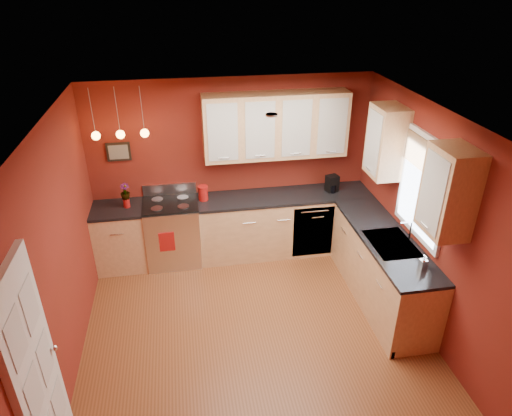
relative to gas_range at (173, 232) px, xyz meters
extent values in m
plane|color=brown|center=(0.92, -1.80, -0.48)|extent=(4.20, 4.20, 0.00)
cube|color=silver|center=(0.92, -1.80, 2.12)|extent=(4.00, 4.20, 0.02)
cube|color=maroon|center=(0.92, 0.30, 0.82)|extent=(4.00, 0.02, 2.60)
cube|color=maroon|center=(0.92, -3.90, 0.82)|extent=(4.00, 0.02, 2.60)
cube|color=maroon|center=(-1.08, -1.80, 0.82)|extent=(0.02, 4.20, 2.60)
cube|color=maroon|center=(2.92, -1.80, 0.82)|extent=(0.02, 4.20, 2.60)
cube|color=#E4B17A|center=(-0.73, 0.00, -0.03)|extent=(0.70, 0.60, 0.90)
cube|color=#E4B17A|center=(1.65, 0.00, -0.03)|extent=(2.54, 0.60, 0.90)
cube|color=#E4B17A|center=(2.62, -1.35, -0.03)|extent=(0.60, 2.10, 0.90)
cube|color=black|center=(-0.73, 0.00, 0.44)|extent=(0.70, 0.62, 0.04)
cube|color=black|center=(1.65, 0.00, 0.44)|extent=(2.54, 0.62, 0.04)
cube|color=black|center=(2.62, -1.35, 0.44)|extent=(0.62, 2.10, 0.04)
cube|color=silver|center=(0.00, 0.00, -0.02)|extent=(0.76, 0.64, 0.92)
cube|color=black|center=(0.00, -0.30, 0.00)|extent=(0.55, 0.02, 0.32)
cylinder|color=silver|center=(0.00, -0.31, 0.24)|extent=(0.60, 0.02, 0.02)
cube|color=black|center=(0.00, 0.00, 0.45)|extent=(0.76, 0.60, 0.03)
cylinder|color=gray|center=(-0.18, -0.14, 0.47)|extent=(0.16, 0.16, 0.01)
cylinder|color=gray|center=(0.18, -0.14, 0.47)|extent=(0.16, 0.16, 0.01)
cylinder|color=gray|center=(-0.18, 0.14, 0.47)|extent=(0.16, 0.16, 0.01)
cylinder|color=gray|center=(0.18, 0.14, 0.47)|extent=(0.16, 0.16, 0.01)
cube|color=silver|center=(0.00, 0.30, 0.55)|extent=(0.76, 0.04, 0.16)
cube|color=silver|center=(2.02, -0.29, -0.03)|extent=(0.60, 0.02, 0.80)
cube|color=gray|center=(2.62, -1.50, 0.43)|extent=(0.50, 0.70, 0.05)
cube|color=black|center=(2.62, -1.33, 0.42)|extent=(0.42, 0.30, 0.02)
cube|color=black|center=(2.62, -1.67, 0.42)|extent=(0.42, 0.30, 0.02)
cylinder|color=white|center=(2.84, -1.50, 0.60)|extent=(0.02, 0.02, 0.28)
cylinder|color=white|center=(2.77, -1.50, 0.73)|extent=(0.16, 0.02, 0.02)
cube|color=white|center=(2.90, -1.50, 1.17)|extent=(0.04, 1.02, 1.22)
cube|color=white|center=(2.89, -1.50, 1.17)|extent=(0.01, 0.90, 1.10)
cube|color=olive|center=(2.87, -1.50, 1.54)|extent=(0.02, 0.96, 0.36)
cube|color=white|center=(-1.05, -3.00, 0.54)|extent=(0.06, 0.82, 2.05)
cube|color=silver|center=(-1.02, -3.18, 1.12)|extent=(0.00, 0.28, 0.40)
cube|color=silver|center=(-1.02, -2.82, 1.12)|extent=(0.00, 0.28, 0.40)
cube|color=silver|center=(-1.02, -3.18, 0.57)|extent=(0.00, 0.28, 0.40)
cube|color=silver|center=(-1.02, -2.82, 0.57)|extent=(0.00, 0.28, 0.40)
cube|color=silver|center=(-1.02, -2.82, 0.02)|extent=(0.00, 0.28, 0.40)
sphere|color=white|center=(-0.99, -2.67, 0.52)|extent=(0.06, 0.06, 0.06)
cube|color=#E4B17A|center=(1.52, 0.12, 1.47)|extent=(2.00, 0.35, 0.90)
cube|color=#E4B17A|center=(2.75, -1.48, 1.47)|extent=(0.35, 1.95, 0.90)
cube|color=black|center=(-0.63, 0.28, 1.17)|extent=(0.32, 0.03, 0.26)
cylinder|color=gray|center=(-0.83, -0.05, 1.82)|extent=(0.01, 0.01, 0.60)
sphere|color=#FFA53F|center=(-0.83, -0.05, 1.52)|extent=(0.11, 0.11, 0.11)
cylinder|color=gray|center=(-0.53, -0.05, 1.82)|extent=(0.01, 0.01, 0.60)
sphere|color=#FFA53F|center=(-0.53, -0.05, 1.52)|extent=(0.11, 0.11, 0.11)
cylinder|color=gray|center=(-0.23, -0.05, 1.82)|extent=(0.01, 0.01, 0.60)
sphere|color=#FFA53F|center=(-0.23, -0.05, 1.52)|extent=(0.11, 0.11, 0.11)
cylinder|color=#A41311|center=(0.47, 0.04, 0.56)|extent=(0.13, 0.13, 0.20)
cylinder|color=#A41311|center=(0.47, 0.04, 0.67)|extent=(0.14, 0.14, 0.02)
cylinder|color=#A41311|center=(-0.59, 0.00, 0.53)|extent=(0.09, 0.09, 0.14)
imported|color=#A41311|center=(-0.59, 0.00, 0.69)|extent=(0.16, 0.16, 0.23)
cube|color=black|center=(2.36, 0.02, 0.58)|extent=(0.20, 0.18, 0.24)
cylinder|color=black|center=(2.36, -0.03, 0.51)|extent=(0.11, 0.11, 0.11)
imported|color=white|center=(2.73, -2.05, 0.54)|extent=(0.09, 0.09, 0.17)
cube|color=#A41311|center=(-0.08, -0.33, 0.04)|extent=(0.21, 0.01, 0.29)
camera|label=1|loc=(0.22, -5.80, 3.40)|focal=32.00mm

